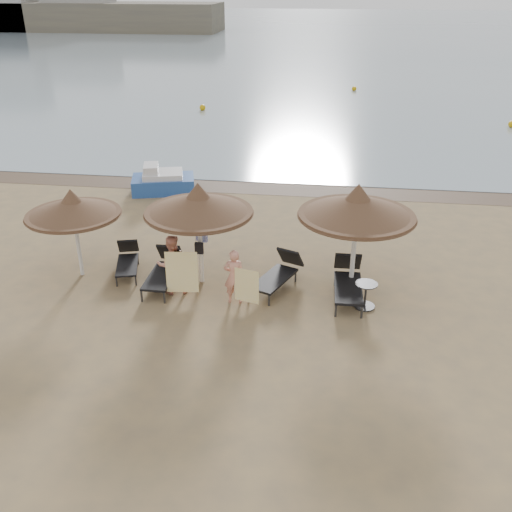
{
  "coord_description": "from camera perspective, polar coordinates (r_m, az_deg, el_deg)",
  "views": [
    {
      "loc": [
        2.67,
        -11.62,
        7.41
      ],
      "look_at": [
        0.94,
        1.2,
        1.07
      ],
      "focal_mm": 40.0,
      "sensor_mm": 36.0,
      "label": 1
    }
  ],
  "objects": [
    {
      "name": "person_left",
      "position": [
        14.67,
        -8.44,
        -0.4
      ],
      "size": [
        0.98,
        0.78,
        1.86
      ],
      "primitive_type": "imported",
      "rotation": [
        0.0,
        0.0,
        3.44
      ],
      "color": "tan",
      "rests_on": "ground"
    },
    {
      "name": "person_right",
      "position": [
        14.11,
        -2.2,
        -1.65
      ],
      "size": [
        0.81,
        0.56,
        1.68
      ],
      "primitive_type": "imported",
      "rotation": [
        0.0,
        0.0,
        3.21
      ],
      "color": "tan",
      "rests_on": "ground"
    },
    {
      "name": "sea",
      "position": [
        91.96,
        6.43,
        21.36
      ],
      "size": [
        200.0,
        140.0,
        0.03
      ],
      "primitive_type": "cube",
      "color": "slate",
      "rests_on": "ground"
    },
    {
      "name": "buoy_left",
      "position": [
        36.41,
        -5.37,
        14.56
      ],
      "size": [
        0.37,
        0.37,
        0.37
      ],
      "primitive_type": "sphere",
      "color": "#CE9B07",
      "rests_on": "ground"
    },
    {
      "name": "buoy_right",
      "position": [
        34.85,
        24.22,
        11.94
      ],
      "size": [
        0.39,
        0.39,
        0.39
      ],
      "primitive_type": "sphere",
      "color": "#CE9B07",
      "rests_on": "ground"
    },
    {
      "name": "wet_sand_strip",
      "position": [
        22.45,
        0.41,
        6.85
      ],
      "size": [
        200.0,
        1.6,
        0.01
      ],
      "primitive_type": "cube",
      "color": "#4F3D2D",
      "rests_on": "ground"
    },
    {
      "name": "towel_right",
      "position": [
        13.94,
        -0.93,
        -3.01
      ],
      "size": [
        0.63,
        0.19,
        0.9
      ],
      "rotation": [
        0.0,
        0.0,
        -0.27
      ],
      "color": "yellow",
      "rests_on": "ground"
    },
    {
      "name": "side_table",
      "position": [
        14.4,
        10.88,
        -3.94
      ],
      "size": [
        0.55,
        0.55,
        0.66
      ],
      "rotation": [
        0.0,
        0.0,
        0.2
      ],
      "color": "#323233",
      "rests_on": "ground"
    },
    {
      "name": "pedal_boat",
      "position": [
        22.2,
        -9.34,
        7.37
      ],
      "size": [
        2.59,
        1.91,
        1.08
      ],
      "rotation": [
        0.0,
        0.0,
        0.25
      ],
      "color": "#244C97",
      "rests_on": "ground"
    },
    {
      "name": "ground",
      "position": [
        14.04,
        -4.49,
        -5.83
      ],
      "size": [
        160.0,
        160.0,
        0.0
      ],
      "primitive_type": "plane",
      "color": "olive",
      "rests_on": "ground"
    },
    {
      "name": "towel_left",
      "position": [
        14.35,
        -7.43,
        -1.63
      ],
      "size": [
        0.81,
        0.12,
        1.13
      ],
      "rotation": [
        0.0,
        0.0,
        0.12
      ],
      "color": "yellow",
      "rests_on": "ground"
    },
    {
      "name": "lounger_far_right",
      "position": [
        14.82,
        9.19,
        -2.4
      ],
      "size": [
        0.73,
        2.09,
        0.93
      ],
      "rotation": [
        0.0,
        0.0,
        0.02
      ],
      "color": "#323233",
      "rests_on": "ground"
    },
    {
      "name": "palapa_center",
      "position": [
        14.59,
        -5.77,
        5.18
      ],
      "size": [
        2.82,
        2.82,
        2.8
      ],
      "rotation": [
        0.0,
        0.0,
        -0.2
      ],
      "color": "silver",
      "rests_on": "ground"
    },
    {
      "name": "buoy_mid",
      "position": [
        43.46,
        9.79,
        16.17
      ],
      "size": [
        0.34,
        0.34,
        0.34
      ],
      "primitive_type": "sphere",
      "color": "#CE9B07",
      "rests_on": "ground"
    },
    {
      "name": "far_shore",
      "position": [
        93.76,
        -10.4,
        22.98
      ],
      "size": [
        150.0,
        54.8,
        12.0
      ],
      "color": "brown",
      "rests_on": "ground"
    },
    {
      "name": "palapa_left",
      "position": [
        15.73,
        -17.87,
        4.64
      ],
      "size": [
        2.51,
        2.51,
        2.49
      ],
      "rotation": [
        0.0,
        0.0,
        0.23
      ],
      "color": "silver",
      "rests_on": "ground"
    },
    {
      "name": "lounger_far_left",
      "position": [
        16.26,
        -12.72,
        -0.34
      ],
      "size": [
        0.99,
        1.77,
        0.75
      ],
      "rotation": [
        0.0,
        0.0,
        0.27
      ],
      "color": "#323233",
      "rests_on": "ground"
    },
    {
      "name": "bag_patterned",
      "position": [
        15.09,
        -5.47,
        2.19
      ],
      "size": [
        0.33,
        0.2,
        0.4
      ],
      "rotation": [
        0.0,
        0.0,
        -0.33
      ],
      "color": "silver",
      "rests_on": "ground"
    },
    {
      "name": "lounger_near_left",
      "position": [
        15.41,
        -9.18,
        -1.31
      ],
      "size": [
        0.66,
        1.99,
        0.89
      ],
      "rotation": [
        0.0,
        0.0,
        -0.0
      ],
      "color": "#323233",
      "rests_on": "ground"
    },
    {
      "name": "lounger_near_right",
      "position": [
        15.07,
        2.31,
        -1.66
      ],
      "size": [
        1.34,
        2.03,
        0.87
      ],
      "rotation": [
        0.0,
        0.0,
        -0.4
      ],
      "color": "#323233",
      "rests_on": "ground"
    },
    {
      "name": "bag_dark",
      "position": [
        14.9,
        -5.71,
        0.78
      ],
      "size": [
        0.22,
        0.08,
        0.32
      ],
      "rotation": [
        0.0,
        0.0,
        -0.02
      ],
      "color": "black",
      "rests_on": "ground"
    },
    {
      "name": "palapa_right",
      "position": [
        14.28,
        10.09,
        4.87
      ],
      "size": [
        2.95,
        2.95,
        2.93
      ],
      "rotation": [
        0.0,
        0.0,
        -0.35
      ],
      "color": "silver",
      "rests_on": "ground"
    }
  ]
}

